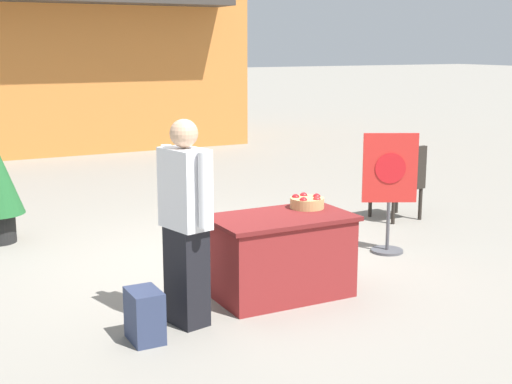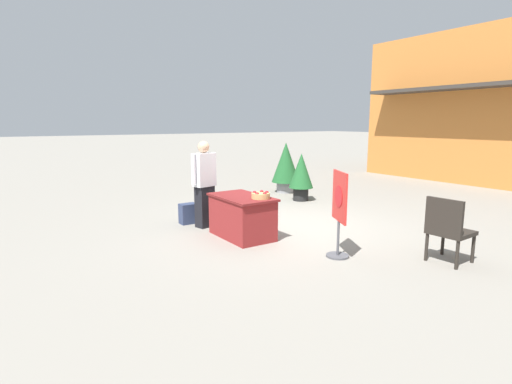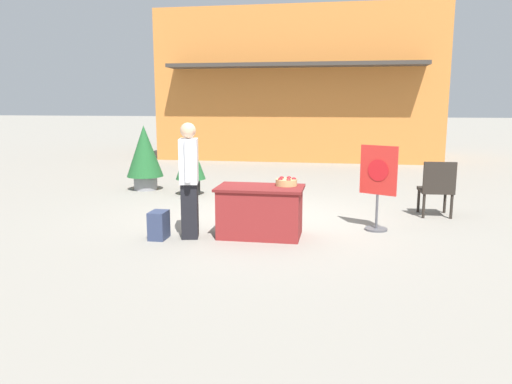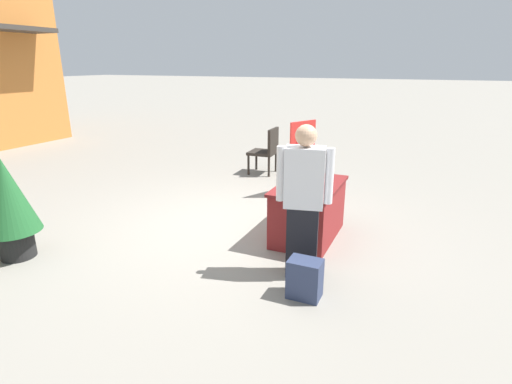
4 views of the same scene
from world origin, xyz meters
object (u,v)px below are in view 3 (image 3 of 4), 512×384
at_px(backpack, 159,225).
at_px(patio_chair, 437,186).
at_px(potted_plant_near_right, 190,162).
at_px(potted_plant_far_left, 144,154).
at_px(person_visitor, 189,180).
at_px(apple_basket, 286,182).
at_px(display_table, 260,211).
at_px(poster_board, 378,184).

height_order(backpack, patio_chair, patio_chair).
bearing_deg(potted_plant_near_right, potted_plant_far_left, 160.36).
distance_m(person_visitor, patio_chair, 4.43).
bearing_deg(potted_plant_far_left, person_visitor, -59.29).
xyz_separation_m(apple_basket, patio_chair, (2.50, 1.66, -0.27)).
distance_m(display_table, apple_basket, 0.60).
relative_size(potted_plant_far_left, potted_plant_near_right, 1.18).
bearing_deg(potted_plant_near_right, display_table, -56.63).
bearing_deg(backpack, patio_chair, 27.19).
distance_m(backpack, poster_board, 3.46).
height_order(person_visitor, potted_plant_far_left, person_visitor).
relative_size(apple_basket, potted_plant_far_left, 0.22).
bearing_deg(potted_plant_far_left, display_table, -47.30).
bearing_deg(poster_board, patio_chair, 162.90).
xyz_separation_m(apple_basket, person_visitor, (-1.41, -0.40, 0.06)).
relative_size(display_table, apple_basket, 3.99).
bearing_deg(person_visitor, potted_plant_near_right, 93.96).
xyz_separation_m(display_table, potted_plant_far_left, (-3.31, 3.58, 0.45)).
relative_size(display_table, poster_board, 0.96).
relative_size(backpack, poster_board, 0.31).
xyz_separation_m(patio_chair, potted_plant_near_right, (-4.94, 1.32, 0.17)).
distance_m(apple_basket, backpack, 2.03).
relative_size(poster_board, patio_chair, 1.35).
height_order(person_visitor, poster_board, person_visitor).
relative_size(apple_basket, poster_board, 0.24).
bearing_deg(patio_chair, apple_basket, 120.84).
relative_size(backpack, potted_plant_near_right, 0.33).
distance_m(display_table, person_visitor, 1.17).
distance_m(patio_chair, potted_plant_near_right, 5.12).
bearing_deg(potted_plant_far_left, backpack, -65.34).
relative_size(patio_chair, potted_plant_far_left, 0.67).
xyz_separation_m(backpack, potted_plant_far_left, (-1.84, 4.00, 0.62)).
bearing_deg(potted_plant_far_left, poster_board, -29.81).
distance_m(poster_board, potted_plant_far_left, 5.85).
distance_m(patio_chair, potted_plant_far_left, 6.43).
bearing_deg(person_visitor, backpack, -170.98).
xyz_separation_m(poster_board, potted_plant_near_right, (-3.84, 2.47, -0.02)).
xyz_separation_m(poster_board, potted_plant_far_left, (-5.08, 2.91, 0.08)).
xyz_separation_m(backpack, poster_board, (3.24, 1.09, 0.54)).
bearing_deg(poster_board, potted_plant_far_left, -92.95).
height_order(backpack, potted_plant_far_left, potted_plant_far_left).
distance_m(apple_basket, person_visitor, 1.47).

